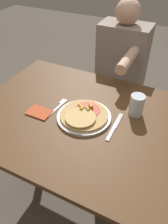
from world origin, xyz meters
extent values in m
plane|color=brown|center=(0.00, 0.00, 0.00)|extent=(8.00, 8.00, 0.00)
cube|color=brown|center=(0.00, 0.00, 0.71)|extent=(1.27, 0.90, 0.03)
cylinder|color=brown|center=(-0.58, 0.39, 0.35)|extent=(0.06, 0.06, 0.69)
cylinder|color=beige|center=(-0.01, -0.01, 0.73)|extent=(0.29, 0.29, 0.01)
cylinder|color=tan|center=(-0.01, -0.01, 0.74)|extent=(0.26, 0.26, 0.01)
cylinder|color=#9E2819|center=(-0.01, 0.03, 0.75)|extent=(0.14, 0.14, 0.00)
cylinder|color=tan|center=(-0.01, -0.05, 0.76)|extent=(0.16, 0.16, 0.01)
cylinder|color=gold|center=(-0.01, 0.02, 0.76)|extent=(0.03, 0.03, 0.02)
cylinder|color=gold|center=(0.00, 0.06, 0.76)|extent=(0.04, 0.04, 0.02)
cylinder|color=gold|center=(-0.05, 0.03, 0.76)|extent=(0.04, 0.03, 0.02)
cylinder|color=gold|center=(-0.03, 0.01, 0.76)|extent=(0.02, 0.03, 0.02)
cube|color=silver|center=(-0.18, -0.02, 0.73)|extent=(0.03, 0.13, 0.00)
cube|color=silver|center=(-0.18, 0.06, 0.73)|extent=(0.03, 0.05, 0.00)
cube|color=silver|center=(0.16, -0.06, 0.73)|extent=(0.02, 0.10, 0.00)
cube|color=silver|center=(0.16, 0.05, 0.73)|extent=(0.02, 0.12, 0.00)
cylinder|color=silver|center=(0.23, 0.15, 0.78)|extent=(0.08, 0.08, 0.12)
cube|color=#C6512D|center=(-0.25, -0.08, 0.73)|extent=(0.13, 0.09, 0.01)
cylinder|color=#2D2D38|center=(-0.12, 0.73, 0.25)|extent=(0.11, 0.11, 0.51)
cylinder|color=#2D2D38|center=(0.04, 0.73, 0.25)|extent=(0.11, 0.11, 0.51)
cube|color=gray|center=(-0.04, 0.73, 0.75)|extent=(0.36, 0.22, 0.49)
sphere|color=tan|center=(-0.04, 0.73, 1.08)|extent=(0.17, 0.17, 0.17)
cylinder|color=tan|center=(0.07, 0.47, 0.87)|extent=(0.07, 0.30, 0.07)
camera|label=1|loc=(0.38, -0.80, 1.50)|focal=35.00mm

